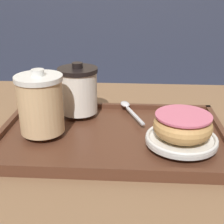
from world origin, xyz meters
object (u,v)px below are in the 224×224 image
(coffee_cup_front, at_px, (41,104))
(spoon, at_px, (128,107))
(donut_chocolate_glazed, at_px, (183,125))
(coffee_cup_rear, at_px, (78,90))

(coffee_cup_front, relative_size, spoon, 1.00)
(donut_chocolate_glazed, xyz_separation_m, spoon, (-0.11, 0.17, -0.03))
(coffee_cup_front, bearing_deg, spoon, 37.25)
(coffee_cup_front, height_order, coffee_cup_rear, coffee_cup_front)
(coffee_cup_front, distance_m, spoon, 0.23)
(coffee_cup_rear, bearing_deg, donut_chocolate_glazed, -32.62)
(spoon, bearing_deg, donut_chocolate_glazed, -168.10)
(donut_chocolate_glazed, distance_m, spoon, 0.20)
(coffee_cup_rear, height_order, donut_chocolate_glazed, coffee_cup_rear)
(coffee_cup_front, height_order, donut_chocolate_glazed, coffee_cup_front)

